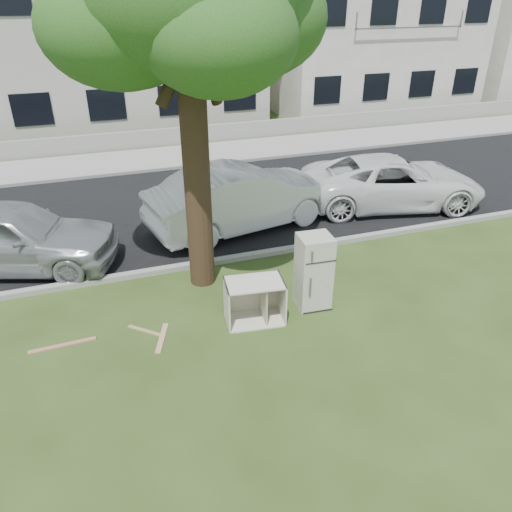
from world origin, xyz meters
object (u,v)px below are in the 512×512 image
object	(u,v)px
car_left	(10,236)
car_right	(393,182)
cabinet	(255,301)
fridge	(314,272)
car_center	(243,197)

from	to	relation	value
car_left	car_right	bearing A→B (deg)	-68.60
cabinet	car_left	world-z (taller)	car_left
cabinet	fridge	bearing A→B (deg)	13.23
fridge	car_center	bearing A→B (deg)	96.47
car_center	car_right	bearing A→B (deg)	-101.13
fridge	cabinet	xyz separation A→B (m)	(-1.27, -0.14, -0.34)
car_right	car_left	bearing A→B (deg)	105.17
cabinet	car_left	distance (m)	5.86
car_left	fridge	bearing A→B (deg)	-103.15
car_right	car_left	xyz separation A→B (m)	(-10.17, -0.45, 0.07)
fridge	car_right	distance (m)	5.99
car_right	fridge	bearing A→B (deg)	145.32
car_center	car_left	xyz separation A→B (m)	(-5.60, -0.42, -0.04)
fridge	car_right	world-z (taller)	fridge
cabinet	car_center	xyz separation A→B (m)	(1.10, 4.16, 0.41)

